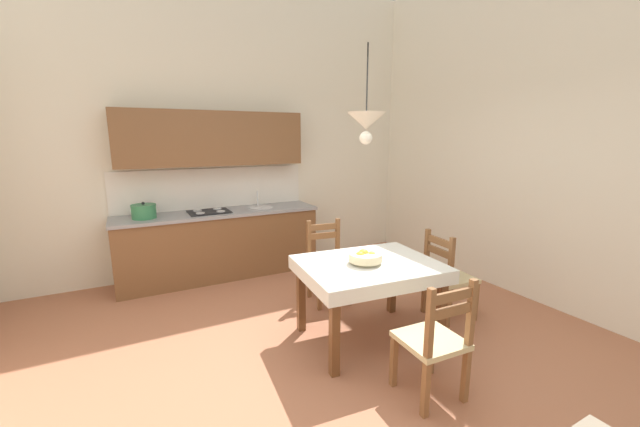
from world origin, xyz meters
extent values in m
cube|color=#AD6B4C|center=(0.00, 0.00, -0.05)|extent=(6.17, 6.04, 0.10)
cube|color=silver|center=(0.00, 2.78, 2.01)|extent=(6.17, 0.12, 4.01)
cube|color=silver|center=(2.84, 0.00, 2.01)|extent=(0.12, 6.04, 4.01)
cube|color=brown|center=(-0.24, 2.41, 0.43)|extent=(2.59, 0.60, 0.86)
cube|color=gray|center=(-0.24, 2.40, 0.88)|extent=(2.62, 0.63, 0.04)
cube|color=white|center=(-0.24, 2.70, 1.18)|extent=(2.59, 0.01, 0.55)
cube|color=brown|center=(-0.24, 2.54, 1.85)|extent=(2.38, 0.34, 0.70)
cube|color=black|center=(-0.24, 2.14, 0.04)|extent=(2.55, 0.02, 0.09)
cylinder|color=silver|center=(0.34, 2.41, 0.90)|extent=(0.34, 0.34, 0.02)
cylinder|color=silver|center=(0.34, 2.55, 1.01)|extent=(0.02, 0.02, 0.22)
cube|color=black|center=(-0.37, 2.41, 0.91)|extent=(0.52, 0.42, 0.01)
cylinder|color=silver|center=(-0.50, 2.31, 0.92)|extent=(0.11, 0.11, 0.01)
cylinder|color=silver|center=(-0.24, 2.31, 0.92)|extent=(0.11, 0.11, 0.01)
cylinder|color=silver|center=(-0.50, 2.51, 0.92)|extent=(0.11, 0.11, 0.01)
cylinder|color=silver|center=(-0.24, 2.51, 0.92)|extent=(0.11, 0.11, 0.01)
cylinder|color=#337A4C|center=(-1.15, 2.39, 0.98)|extent=(0.28, 0.28, 0.15)
cylinder|color=#337A4C|center=(-1.15, 2.39, 1.06)|extent=(0.29, 0.29, 0.02)
sphere|color=black|center=(-1.15, 2.39, 1.08)|extent=(0.04, 0.04, 0.04)
cube|color=brown|center=(0.58, 0.12, 0.74)|extent=(1.24, 1.00, 0.02)
cube|color=brown|center=(0.03, -0.22, 0.36)|extent=(0.08, 0.08, 0.73)
cube|color=brown|center=(1.07, -0.31, 0.36)|extent=(0.08, 0.08, 0.73)
cube|color=brown|center=(0.10, 0.55, 0.36)|extent=(0.08, 0.08, 0.73)
cube|color=brown|center=(1.14, 0.46, 0.36)|extent=(0.08, 0.08, 0.73)
cube|color=silver|center=(0.58, 0.12, 0.75)|extent=(1.30, 1.06, 0.00)
cube|color=silver|center=(0.54, -0.36, 0.69)|extent=(1.22, 0.11, 0.12)
cube|color=silver|center=(0.63, 0.60, 0.69)|extent=(1.22, 0.11, 0.12)
cube|color=silver|center=(-0.03, 0.18, 0.69)|extent=(0.09, 0.95, 0.12)
cube|color=silver|center=(1.19, 0.07, 0.69)|extent=(0.09, 0.95, 0.12)
cube|color=#D1BC89|center=(0.54, -0.73, 0.43)|extent=(0.44, 0.44, 0.04)
cube|color=brown|center=(0.37, -0.54, 0.21)|extent=(0.05, 0.05, 0.41)
cube|color=brown|center=(0.73, -0.56, 0.21)|extent=(0.05, 0.05, 0.41)
cube|color=brown|center=(0.35, -0.90, 0.46)|extent=(0.05, 0.05, 0.93)
cube|color=brown|center=(0.71, -0.92, 0.46)|extent=(0.05, 0.05, 0.93)
cube|color=brown|center=(0.53, -0.91, 0.84)|extent=(0.32, 0.04, 0.07)
cube|color=brown|center=(0.53, -0.91, 0.74)|extent=(0.32, 0.04, 0.07)
cube|color=#D1BC89|center=(1.61, 0.09, 0.43)|extent=(0.45, 0.45, 0.04)
cube|color=brown|center=(1.80, 0.26, 0.21)|extent=(0.05, 0.05, 0.41)
cube|color=brown|center=(1.77, -0.10, 0.21)|extent=(0.05, 0.05, 0.41)
cube|color=brown|center=(1.44, 0.29, 0.46)|extent=(0.05, 0.05, 0.93)
cube|color=brown|center=(1.41, -0.07, 0.46)|extent=(0.05, 0.05, 0.93)
cube|color=brown|center=(1.43, 0.11, 0.84)|extent=(0.05, 0.32, 0.07)
cube|color=brown|center=(1.43, 0.11, 0.74)|extent=(0.05, 0.32, 0.07)
cube|color=#D1BC89|center=(0.66, 1.01, 0.43)|extent=(0.47, 0.47, 0.04)
cube|color=brown|center=(0.81, 0.81, 0.21)|extent=(0.05, 0.05, 0.41)
cube|color=brown|center=(0.46, 0.86, 0.21)|extent=(0.05, 0.05, 0.41)
cube|color=brown|center=(0.86, 1.17, 0.46)|extent=(0.05, 0.05, 0.93)
cube|color=brown|center=(0.51, 1.21, 0.46)|extent=(0.05, 0.05, 0.93)
cube|color=brown|center=(0.68, 1.19, 0.84)|extent=(0.32, 0.07, 0.07)
cube|color=brown|center=(0.68, 1.19, 0.74)|extent=(0.32, 0.07, 0.07)
cylinder|color=beige|center=(0.54, 0.11, 0.77)|extent=(0.17, 0.16, 0.02)
cylinder|color=beige|center=(0.54, 0.11, 0.81)|extent=(0.30, 0.30, 0.07)
sphere|color=gold|center=(0.49, 0.12, 0.82)|extent=(0.09, 0.09, 0.09)
sphere|color=gold|center=(0.59, 0.09, 0.82)|extent=(0.08, 0.08, 0.08)
sphere|color=gold|center=(0.54, 0.14, 0.83)|extent=(0.10, 0.10, 0.10)
cylinder|color=black|center=(0.51, 0.11, 2.33)|extent=(0.01, 0.01, 0.57)
cone|color=silver|center=(0.51, 0.11, 2.00)|extent=(0.32, 0.32, 0.14)
sphere|color=white|center=(0.51, 0.11, 1.86)|extent=(0.11, 0.11, 0.11)
camera|label=1|loc=(-1.31, -2.54, 1.87)|focal=20.98mm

